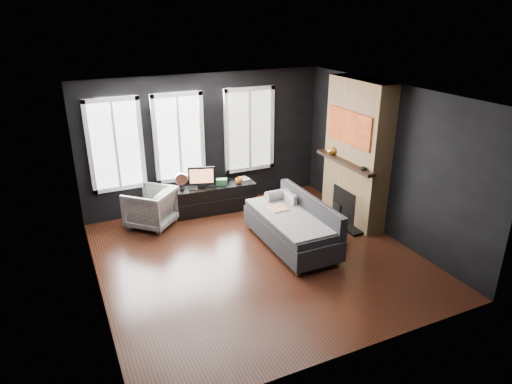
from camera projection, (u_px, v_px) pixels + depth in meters
name	position (u px, v px, depth m)	size (l,w,h in m)	color
floor	(258.00, 258.00, 7.57)	(5.00, 5.00, 0.00)	black
ceiling	(258.00, 94.00, 6.55)	(5.00, 5.00, 0.00)	white
wall_back	(206.00, 142.00, 9.16)	(5.00, 0.02, 2.70)	black
wall_left	(89.00, 210.00, 6.08)	(0.02, 5.00, 2.70)	black
wall_right	(387.00, 161.00, 8.03)	(0.02, 5.00, 2.70)	black
windows	(181.00, 92.00, 8.56)	(4.00, 0.16, 1.76)	white
fireplace	(357.00, 153.00, 8.46)	(0.70, 1.62, 2.70)	#93724C
sofa	(291.00, 223.00, 7.80)	(1.00, 2.00, 0.86)	black
stripe_pillow	(290.00, 202.00, 8.18)	(0.08, 0.33, 0.33)	gray
armchair	(151.00, 206.00, 8.54)	(0.79, 0.74, 0.82)	silver
media_console	(215.00, 198.00, 9.23)	(1.61, 0.50, 0.55)	black
monitor	(202.00, 176.00, 8.94)	(0.53, 0.11, 0.47)	black
desk_fan	(181.00, 181.00, 8.84)	(0.24, 0.24, 0.35)	gray
mug	(239.00, 180.00, 9.20)	(0.14, 0.11, 0.14)	orange
book	(240.00, 174.00, 9.36)	(0.18, 0.02, 0.25)	#B8A992
storage_box	(222.00, 182.00, 9.13)	(0.22, 0.14, 0.12)	#337143
mantel_vase	(332.00, 150.00, 8.75)	(0.18, 0.18, 0.18)	gold
mantel_clock	(363.00, 169.00, 7.94)	(0.12, 0.12, 0.04)	black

